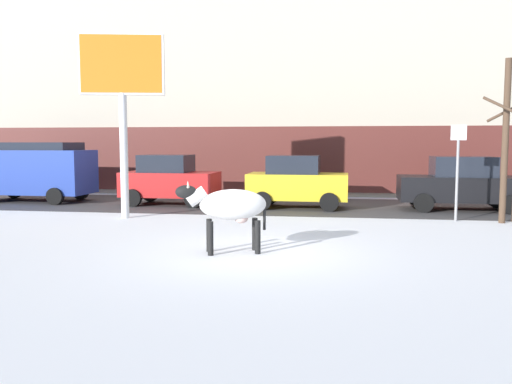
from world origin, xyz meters
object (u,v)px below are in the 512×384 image
at_px(car_black_sedan, 462,184).
at_px(car_red_hatchback, 170,180).
at_px(pedestrian_near_billboard, 455,179).
at_px(car_blue_van, 33,170).
at_px(cow_holstein, 230,205).
at_px(billboard, 122,76).
at_px(car_yellow_hatchback, 297,182).
at_px(bare_tree_right_lot, 505,138).
at_px(street_sign, 458,165).

bearing_deg(car_black_sedan, car_red_hatchback, 179.66).
distance_m(car_black_sedan, pedestrian_near_billboard, 3.12).
bearing_deg(car_blue_van, cow_holstein, -41.13).
height_order(billboard, car_yellow_hatchback, billboard).
relative_size(car_black_sedan, pedestrian_near_billboard, 2.45).
height_order(billboard, car_red_hatchback, billboard).
bearing_deg(pedestrian_near_billboard, bare_tree_right_lot, -89.30).
height_order(car_red_hatchback, bare_tree_right_lot, bare_tree_right_lot).
height_order(cow_holstein, street_sign, street_sign).
bearing_deg(street_sign, car_red_hatchback, 164.01).
xyz_separation_m(car_black_sedan, pedestrian_near_billboard, (0.42, 3.09, -0.03)).
distance_m(billboard, car_red_hatchback, 4.96).
relative_size(billboard, car_blue_van, 1.20).
xyz_separation_m(car_red_hatchback, bare_tree_right_lot, (10.89, -2.92, 1.52)).
relative_size(billboard, pedestrian_near_billboard, 3.21).
xyz_separation_m(cow_holstein, car_yellow_hatchback, (0.81, 7.88, -0.07)).
distance_m(car_blue_van, street_sign, 15.59).
height_order(cow_holstein, pedestrian_near_billboard, pedestrian_near_billboard).
distance_m(billboard, car_yellow_hatchback, 6.93).
relative_size(car_blue_van, car_black_sedan, 1.10).
bearing_deg(cow_holstein, car_yellow_hatchback, 84.16).
relative_size(car_red_hatchback, street_sign, 1.25).
bearing_deg(car_yellow_hatchback, street_sign, -27.16).
bearing_deg(car_black_sedan, billboard, -161.56).
height_order(car_blue_van, car_red_hatchback, car_blue_van).
relative_size(cow_holstein, street_sign, 0.68).
xyz_separation_m(car_yellow_hatchback, car_black_sedan, (5.63, 0.20, -0.02)).
distance_m(pedestrian_near_billboard, bare_tree_right_lot, 6.15).
height_order(car_red_hatchback, pedestrian_near_billboard, car_red_hatchback).
bearing_deg(pedestrian_near_billboard, car_red_hatchback, -164.35).
height_order(car_yellow_hatchback, car_black_sedan, car_yellow_hatchback).
bearing_deg(car_red_hatchback, street_sign, -15.99).
bearing_deg(bare_tree_right_lot, car_red_hatchback, 165.00).
distance_m(cow_holstein, pedestrian_near_billboard, 13.11).
height_order(cow_holstein, bare_tree_right_lot, bare_tree_right_lot).
bearing_deg(bare_tree_right_lot, street_sign, 172.93).
height_order(bare_tree_right_lot, street_sign, bare_tree_right_lot).
distance_m(cow_holstein, car_blue_van, 12.76).
relative_size(billboard, car_black_sedan, 1.31).
xyz_separation_m(car_red_hatchback, street_sign, (9.65, -2.76, 0.74)).
bearing_deg(car_blue_van, street_sign, -11.15).
relative_size(pedestrian_near_billboard, street_sign, 0.61).
relative_size(cow_holstein, bare_tree_right_lot, 0.41).
height_order(cow_holstein, billboard, billboard).
xyz_separation_m(car_yellow_hatchback, pedestrian_near_billboard, (6.05, 3.29, -0.05)).
distance_m(cow_holstein, street_sign, 7.85).
xyz_separation_m(car_black_sedan, bare_tree_right_lot, (0.49, -2.86, 1.54)).
bearing_deg(cow_holstein, car_blue_van, 138.87).
bearing_deg(car_red_hatchback, billboard, -94.03).
bearing_deg(car_yellow_hatchback, car_black_sedan, 2.03).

